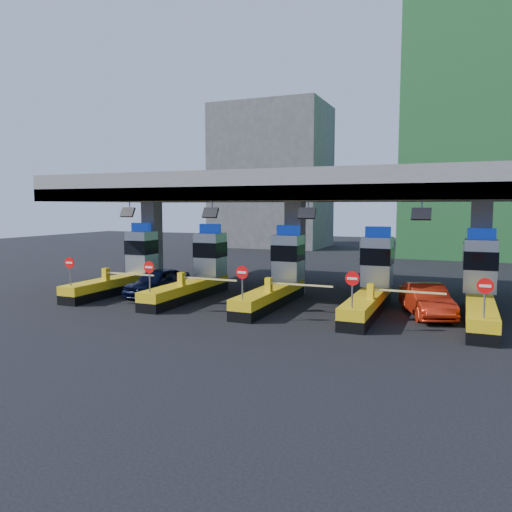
% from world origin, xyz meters
% --- Properties ---
extents(ground, '(120.00, 120.00, 0.00)m').
position_xyz_m(ground, '(0.00, 0.00, 0.00)').
color(ground, black).
rests_on(ground, ground).
extents(toll_canopy, '(28.00, 12.09, 7.00)m').
position_xyz_m(toll_canopy, '(0.00, 2.87, 6.13)').
color(toll_canopy, slate).
rests_on(toll_canopy, ground).
extents(toll_lane_far_left, '(4.43, 8.00, 4.16)m').
position_xyz_m(toll_lane_far_left, '(-10.00, 0.28, 1.40)').
color(toll_lane_far_left, black).
rests_on(toll_lane_far_left, ground).
extents(toll_lane_left, '(4.43, 8.00, 4.16)m').
position_xyz_m(toll_lane_left, '(-5.00, 0.28, 1.40)').
color(toll_lane_left, black).
rests_on(toll_lane_left, ground).
extents(toll_lane_center, '(4.43, 8.00, 4.16)m').
position_xyz_m(toll_lane_center, '(0.00, 0.28, 1.40)').
color(toll_lane_center, black).
rests_on(toll_lane_center, ground).
extents(toll_lane_right, '(4.43, 8.00, 4.16)m').
position_xyz_m(toll_lane_right, '(5.00, 0.28, 1.40)').
color(toll_lane_right, black).
rests_on(toll_lane_right, ground).
extents(toll_lane_far_right, '(4.43, 8.00, 4.16)m').
position_xyz_m(toll_lane_far_right, '(10.00, 0.28, 1.40)').
color(toll_lane_far_right, black).
rests_on(toll_lane_far_right, ground).
extents(bg_building_scaffold, '(18.00, 12.00, 28.00)m').
position_xyz_m(bg_building_scaffold, '(12.00, 32.00, 14.00)').
color(bg_building_scaffold, '#1E5926').
rests_on(bg_building_scaffold, ground).
extents(bg_building_concrete, '(14.00, 10.00, 18.00)m').
position_xyz_m(bg_building_concrete, '(-14.00, 36.00, 9.00)').
color(bg_building_concrete, '#4C4C49').
rests_on(bg_building_concrete, ground).
extents(van, '(2.25, 4.83, 1.60)m').
position_xyz_m(van, '(-7.27, -0.50, 0.80)').
color(van, black).
rests_on(van, ground).
extents(red_car, '(3.06, 4.92, 1.53)m').
position_xyz_m(red_car, '(7.68, -0.28, 0.77)').
color(red_car, '#A61F0C').
rests_on(red_car, ground).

